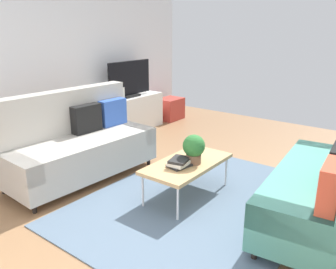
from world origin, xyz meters
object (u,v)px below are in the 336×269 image
(potted_plant, at_px, (194,148))
(table_book_0, at_px, (179,165))
(tv_console, at_px, (130,114))
(couch_green, at_px, (329,185))
(bottle_0, at_px, (115,96))
(storage_trunk, at_px, (170,109))
(tv, at_px, (130,80))
(bottle_1, at_px, (119,94))
(couch_beige, at_px, (78,143))
(vase_0, at_px, (104,98))
(bottle_2, at_px, (123,93))
(coffee_table, at_px, (187,164))

(potted_plant, height_order, table_book_0, potted_plant)
(potted_plant, bearing_deg, tv_console, 57.73)
(couch_green, relative_size, potted_plant, 6.00)
(couch_green, distance_m, bottle_0, 3.81)
(couch_green, xyz_separation_m, potted_plant, (-0.28, 1.35, 0.15))
(potted_plant, height_order, bottle_0, bottle_0)
(tv_console, distance_m, storage_trunk, 1.11)
(tv, relative_size, potted_plant, 3.04)
(bottle_0, bearing_deg, tv_console, 5.61)
(bottle_1, bearing_deg, potted_plant, -117.15)
(couch_beige, bearing_deg, table_book_0, 101.53)
(couch_green, bearing_deg, tv_console, 66.33)
(tv, bearing_deg, tv_console, 90.00)
(vase_0, relative_size, bottle_1, 0.66)
(couch_green, bearing_deg, vase_0, 74.78)
(tv_console, bearing_deg, bottle_0, -174.39)
(couch_beige, relative_size, storage_trunk, 3.73)
(bottle_2, bearing_deg, couch_green, -105.56)
(couch_green, relative_size, table_book_0, 8.21)
(coffee_table, distance_m, bottle_2, 2.66)
(tv_console, distance_m, bottle_1, 0.52)
(tv, height_order, bottle_1, tv)
(potted_plant, relative_size, bottle_2, 1.63)
(couch_green, distance_m, tv_console, 3.95)
(couch_beige, xyz_separation_m, bottle_0, (1.50, 0.86, 0.28))
(storage_trunk, height_order, table_book_0, table_book_0)
(tv_console, xyz_separation_m, bottle_2, (-0.20, -0.04, 0.42))
(vase_0, bearing_deg, bottle_2, -13.42)
(couch_green, distance_m, table_book_0, 1.49)
(potted_plant, bearing_deg, storage_trunk, 41.32)
(tv, bearing_deg, bottle_0, -177.19)
(potted_plant, distance_m, table_book_0, 0.25)
(tv_console, bearing_deg, coffee_table, -123.26)
(couch_beige, distance_m, potted_plant, 1.55)
(bottle_1, bearing_deg, bottle_0, 180.00)
(table_book_0, distance_m, vase_0, 2.64)
(vase_0, bearing_deg, bottle_1, -18.12)
(table_book_0, xyz_separation_m, bottle_0, (1.28, 2.29, 0.29))
(coffee_table, relative_size, bottle_2, 5.45)
(couch_beige, xyz_separation_m, bottle_1, (1.60, 0.86, 0.29))
(vase_0, bearing_deg, coffee_table, -111.69)
(couch_green, relative_size, vase_0, 14.88)
(tv, relative_size, vase_0, 7.55)
(couch_green, height_order, bottle_1, couch_green)
(tv_console, relative_size, potted_plant, 4.26)
(tv, xyz_separation_m, vase_0, (-0.58, 0.07, -0.25))
(table_book_0, height_order, vase_0, vase_0)
(couch_beige, distance_m, vase_0, 1.65)
(coffee_table, xyz_separation_m, bottle_0, (1.12, 2.28, 0.33))
(potted_plant, distance_m, bottle_1, 2.65)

